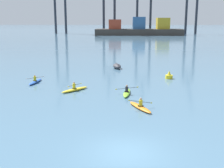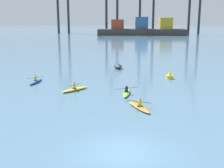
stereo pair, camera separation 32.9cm
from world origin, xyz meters
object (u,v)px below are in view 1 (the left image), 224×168
container_barge (139,29)px  gantry_crane_west_mid (109,3)px  capsized_dinghy (117,66)px  kayak_blue (35,81)px  channel_buoy (169,76)px  kayak_yellow (75,89)px  kayak_orange (140,107)px  kayak_lime (127,92)px

container_barge → gantry_crane_west_mid: (-14.71, 9.86, 12.68)m
gantry_crane_west_mid → capsized_dinghy: gantry_crane_west_mid is taller
kayak_blue → channel_buoy: bearing=10.9°
kayak_blue → kayak_yellow: size_ratio=1.15×
channel_buoy → container_barge: bearing=89.0°
channel_buoy → kayak_blue: 16.08m
kayak_blue → kayak_orange: same height
kayak_yellow → capsized_dinghy: bearing=74.1°
kayak_blue → kayak_orange: size_ratio=1.03×
gantry_crane_west_mid → kayak_yellow: size_ratio=10.13×
capsized_dinghy → kayak_lime: bearing=-85.2°
container_barge → kayak_yellow: size_ratio=13.64×
channel_buoy → kayak_blue: size_ratio=0.29×
gantry_crane_west_mid → kayak_blue: bearing=-91.5°
capsized_dinghy → kayak_blue: size_ratio=0.81×
kayak_yellow → kayak_orange: bearing=-42.6°
container_barge → kayak_yellow: (-12.50, -110.10, -2.61)m
kayak_yellow → gantry_crane_west_mid: bearing=91.1°
kayak_orange → kayak_blue: bearing=140.7°
kayak_orange → kayak_yellow: bearing=137.4°
kayak_orange → kayak_yellow: size_ratio=1.11×
container_barge → kayak_lime: size_ratio=11.86×
container_barge → kayak_orange: container_barge is taller
channel_buoy → gantry_crane_west_mid: bearing=96.5°
channel_buoy → kayak_lime: (-5.31, -7.80, -0.19)m
kayak_orange → channel_buoy: bearing=71.1°
gantry_crane_west_mid → kayak_orange: bearing=-86.1°
kayak_blue → container_barge: bearing=80.6°
gantry_crane_west_mid → kayak_blue: (-2.97, -116.34, -15.29)m
container_barge → channel_buoy: container_barge is taller
gantry_crane_west_mid → kayak_blue: size_ratio=8.80×
capsized_dinghy → kayak_blue: bearing=-131.4°
capsized_dinghy → container_barge: bearing=85.0°
capsized_dinghy → kayak_orange: size_ratio=0.83×
container_barge → channel_buoy: bearing=-91.0°
capsized_dinghy → kayak_orange: bearing=-83.3°
container_barge → capsized_dinghy: size_ratio=14.70×
gantry_crane_west_mid → kayak_orange: 126.99m
gantry_crane_west_mid → kayak_orange: size_ratio=9.11×
gantry_crane_west_mid → kayak_lime: gantry_crane_west_mid is taller
container_barge → kayak_blue: 107.97m
container_barge → gantry_crane_west_mid: 21.78m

